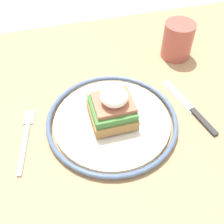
{
  "coord_description": "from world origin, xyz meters",
  "views": [
    {
      "loc": [
        -0.11,
        -0.32,
        1.2
      ],
      "look_at": [
        -0.01,
        0.04,
        0.78
      ],
      "focal_mm": 45.0,
      "sensor_mm": 36.0,
      "label": 1
    }
  ],
  "objects_px": {
    "knife": "(193,110)",
    "fork": "(26,137)",
    "plate": "(112,121)",
    "sandwich": "(113,108)",
    "cup": "(178,40)"
  },
  "relations": [
    {
      "from": "plate",
      "to": "knife",
      "type": "distance_m",
      "value": 0.18
    },
    {
      "from": "fork",
      "to": "sandwich",
      "type": "bearing_deg",
      "value": -2.66
    },
    {
      "from": "plate",
      "to": "cup",
      "type": "distance_m",
      "value": 0.29
    },
    {
      "from": "sandwich",
      "to": "cup",
      "type": "distance_m",
      "value": 0.29
    },
    {
      "from": "plate",
      "to": "sandwich",
      "type": "distance_m",
      "value": 0.04
    },
    {
      "from": "sandwich",
      "to": "fork",
      "type": "relative_size",
      "value": 0.56
    },
    {
      "from": "knife",
      "to": "fork",
      "type": "bearing_deg",
      "value": 176.33
    },
    {
      "from": "plate",
      "to": "sandwich",
      "type": "bearing_deg",
      "value": 19.11
    },
    {
      "from": "sandwich",
      "to": "cup",
      "type": "height_order",
      "value": "sandwich"
    },
    {
      "from": "plate",
      "to": "knife",
      "type": "xyz_separation_m",
      "value": [
        0.18,
        -0.01,
        -0.01
      ]
    },
    {
      "from": "plate",
      "to": "cup",
      "type": "xyz_separation_m",
      "value": [
        0.22,
        0.18,
        0.04
      ]
    },
    {
      "from": "plate",
      "to": "fork",
      "type": "relative_size",
      "value": 1.73
    },
    {
      "from": "plate",
      "to": "sandwich",
      "type": "relative_size",
      "value": 3.09
    },
    {
      "from": "fork",
      "to": "knife",
      "type": "xyz_separation_m",
      "value": [
        0.36,
        -0.02,
        0.0
      ]
    },
    {
      "from": "sandwich",
      "to": "knife",
      "type": "relative_size",
      "value": 0.49
    }
  ]
}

